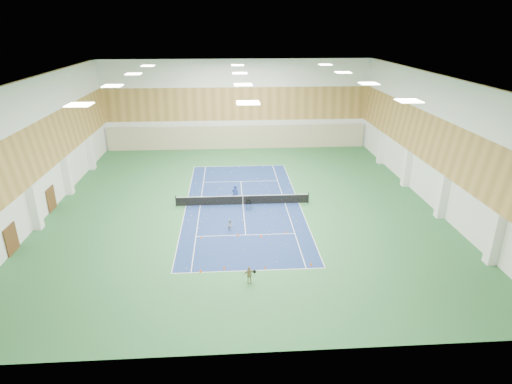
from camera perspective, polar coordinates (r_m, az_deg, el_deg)
ground at (r=41.46m, az=-1.76°, el=-1.68°), size 40.00×40.00×0.00m
room_shell at (r=39.45m, az=-1.86°, el=6.34°), size 36.00×40.00×12.00m
wood_cladding at (r=38.97m, az=-1.90°, el=9.18°), size 36.00×40.00×8.00m
ceiling_light_grid at (r=38.31m, az=-1.97°, el=14.91°), size 21.40×25.40×0.06m
court_surface at (r=41.45m, az=-1.76°, el=-1.67°), size 10.97×23.77×0.01m
tennis_balls_scatter at (r=41.44m, az=-1.76°, el=-1.62°), size 10.57×22.77×0.07m
tennis_net at (r=41.24m, az=-1.77°, el=-0.98°), size 12.80×0.10×1.10m
back_curtain at (r=59.66m, az=-2.50°, el=7.30°), size 35.40×0.16×3.20m
door_left_a at (r=37.63m, az=-29.82°, el=-5.48°), size 0.08×1.80×2.20m
door_left_b at (r=44.27m, az=-25.64°, el=-0.82°), size 0.08×1.80×2.20m
coach at (r=41.64m, az=-2.81°, el=-0.22°), size 0.78×0.64×1.83m
child_court at (r=36.27m, az=-3.45°, el=-4.43°), size 0.61×0.59×0.99m
child_apron at (r=29.31m, az=-0.92°, el=-10.98°), size 0.78×0.41×1.27m
ball_cart at (r=40.22m, az=-0.99°, el=-1.72°), size 0.56×0.56×0.92m
cone_svc_a at (r=35.41m, az=-7.34°, el=-6.00°), size 0.18×0.18×0.20m
cone_svc_b at (r=35.57m, az=-2.45°, el=-5.67°), size 0.21×0.21×0.23m
cone_svc_c at (r=35.27m, az=0.70°, el=-5.88°), size 0.22×0.22×0.24m
cone_svc_d at (r=36.08m, az=3.97°, el=-5.31°), size 0.18×0.18×0.19m
cone_base_a at (r=30.96m, az=-7.40°, el=-10.36°), size 0.22×0.22×0.24m
cone_base_b at (r=31.14m, az=-4.26°, el=-10.02°), size 0.21×0.21×0.23m
cone_base_c at (r=31.14m, az=1.23°, el=-10.00°), size 0.17×0.17×0.19m
cone_base_d at (r=31.76m, az=7.37°, el=-9.47°), size 0.21×0.21×0.23m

